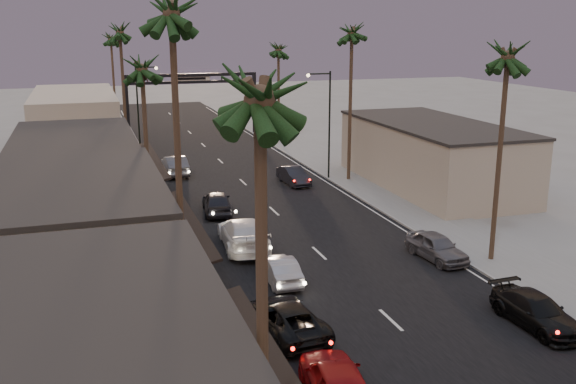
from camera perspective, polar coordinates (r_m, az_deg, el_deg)
ground at (r=47.58m, az=-2.28°, el=-0.75°), size 200.00×200.00×0.00m
road at (r=52.26m, az=-3.75°, el=0.63°), size 14.00×120.00×0.02m
sidewalk_left at (r=57.68m, az=-14.67°, el=1.56°), size 5.00×92.00×0.12m
sidewalk_right at (r=61.57m, az=3.25°, el=2.82°), size 5.00×92.00×0.12m
storefront_mid at (r=31.80m, az=-18.36°, el=-4.16°), size 8.00×14.00×5.50m
storefront_far at (r=47.33m, az=-18.33°, el=1.54°), size 8.00×16.00×5.00m
storefront_dist at (r=69.90m, az=-18.37°, el=5.96°), size 8.00×20.00×6.00m
building_right at (r=52.40m, az=12.63°, el=3.14°), size 8.00×18.00×5.00m
arch at (r=75.57m, az=-8.53°, el=9.06°), size 15.20×0.40×7.27m
streetlight_right at (r=53.32m, az=3.43°, el=6.74°), size 2.13×0.30×9.00m
streetlight_left at (r=62.88m, az=-12.96°, el=7.59°), size 2.13×0.30×9.00m
palm_la at (r=13.77m, az=-2.53°, el=9.95°), size 3.20×3.20×13.20m
palm_lb at (r=26.50m, az=-10.35°, el=16.14°), size 3.20×3.20×15.20m
palm_lc at (r=40.46m, az=-12.90°, el=11.25°), size 3.20×3.20×12.20m
palm_ld at (r=59.35m, az=-14.75°, el=13.96°), size 3.20×3.20×14.20m
palm_ra at (r=35.11m, az=19.02°, el=11.98°), size 3.20×3.20×13.20m
palm_rb at (r=52.54m, az=5.72°, el=14.33°), size 3.20×3.20×14.20m
palm_rc at (r=71.38m, az=-0.86°, el=12.87°), size 3.20×3.20×12.20m
palm_far at (r=82.34m, az=-15.50°, el=13.27°), size 3.20×3.20×13.20m
oncoming_red at (r=22.73m, az=4.37°, el=-16.53°), size 2.57×5.08×1.66m
oncoming_pickup at (r=27.32m, az=-0.19°, el=-11.14°), size 2.85×5.28×1.41m
oncoming_silver at (r=32.54m, az=-0.75°, el=-6.87°), size 1.51×4.06×1.33m
oncoming_white at (r=37.33m, az=-3.98°, el=-3.70°), size 2.93×6.23×1.76m
oncoming_dgrey at (r=44.36m, az=-6.33°, el=-0.92°), size 2.41×4.81×1.57m
oncoming_grey_far at (r=56.42m, az=-10.02°, el=2.34°), size 1.85×5.09×1.67m
curbside_black at (r=29.93m, az=21.21°, el=-9.85°), size 2.08×4.78×1.37m
curbside_grey at (r=36.45m, az=13.08°, el=-4.76°), size 2.13×4.43×1.46m
curbside_far at (r=52.31m, az=0.50°, el=1.46°), size 1.78×4.38×1.41m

